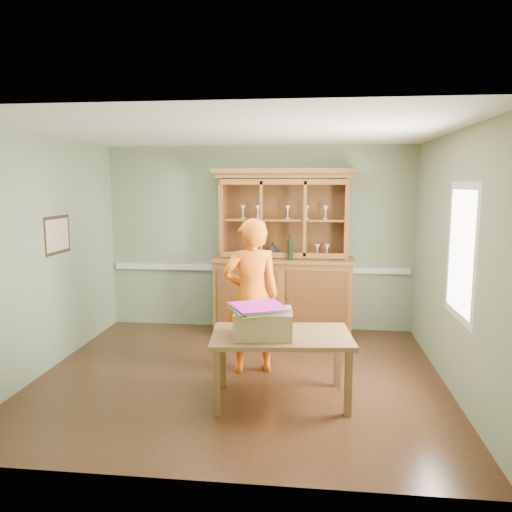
# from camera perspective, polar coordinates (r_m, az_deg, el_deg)

# --- Properties ---
(floor) EXTENTS (4.50, 4.50, 0.00)m
(floor) POSITION_cam_1_polar(r_m,az_deg,el_deg) (5.79, -1.87, -13.62)
(floor) COLOR #462516
(floor) RESTS_ON ground
(ceiling) EXTENTS (4.50, 4.50, 0.00)m
(ceiling) POSITION_cam_1_polar(r_m,az_deg,el_deg) (5.39, -2.01, 14.04)
(ceiling) COLOR white
(ceiling) RESTS_ON wall_back
(wall_back) EXTENTS (4.50, 0.00, 4.50)m
(wall_back) POSITION_cam_1_polar(r_m,az_deg,el_deg) (7.40, 0.32, 2.03)
(wall_back) COLOR gray
(wall_back) RESTS_ON floor
(wall_left) EXTENTS (0.00, 4.00, 4.00)m
(wall_left) POSITION_cam_1_polar(r_m,az_deg,el_deg) (6.17, -23.08, 0.09)
(wall_left) COLOR gray
(wall_left) RESTS_ON floor
(wall_right) EXTENTS (0.00, 4.00, 4.00)m
(wall_right) POSITION_cam_1_polar(r_m,az_deg,el_deg) (5.57, 21.63, -0.65)
(wall_right) COLOR gray
(wall_right) RESTS_ON floor
(wall_front) EXTENTS (4.50, 0.00, 4.50)m
(wall_front) POSITION_cam_1_polar(r_m,az_deg,el_deg) (3.50, -6.74, -5.17)
(wall_front) COLOR gray
(wall_front) RESTS_ON floor
(chair_rail) EXTENTS (4.41, 0.05, 0.08)m
(chair_rail) POSITION_cam_1_polar(r_m,az_deg,el_deg) (7.44, 0.30, -1.44)
(chair_rail) COLOR silver
(chair_rail) RESTS_ON wall_back
(framed_map) EXTENTS (0.03, 0.60, 0.46)m
(framed_map) POSITION_cam_1_polar(r_m,az_deg,el_deg) (6.40, -21.71, 2.25)
(framed_map) COLOR #2F1F13
(framed_map) RESTS_ON wall_left
(window_panel) EXTENTS (0.03, 0.96, 1.36)m
(window_panel) POSITION_cam_1_polar(r_m,az_deg,el_deg) (5.26, 22.34, 0.46)
(window_panel) COLOR silver
(window_panel) RESTS_ON wall_right
(china_hutch) EXTENTS (2.01, 0.66, 2.36)m
(china_hutch) POSITION_cam_1_polar(r_m,az_deg,el_deg) (7.18, 3.11, -2.41)
(china_hutch) COLOR brown
(china_hutch) RESTS_ON floor
(dining_table) EXTENTS (1.45, 0.95, 0.69)m
(dining_table) POSITION_cam_1_polar(r_m,az_deg,el_deg) (5.02, 2.92, -9.77)
(dining_table) COLOR brown
(dining_table) RESTS_ON floor
(cardboard_box) EXTENTS (0.59, 0.49, 0.26)m
(cardboard_box) POSITION_cam_1_polar(r_m,az_deg,el_deg) (4.88, 0.82, -7.70)
(cardboard_box) COLOR olive
(cardboard_box) RESTS_ON dining_table
(kite_stack) EXTENTS (0.62, 0.62, 0.05)m
(kite_stack) POSITION_cam_1_polar(r_m,az_deg,el_deg) (4.83, 0.28, -5.95)
(kite_stack) COLOR yellow
(kite_stack) RESTS_ON cardboard_box
(person) EXTENTS (0.74, 0.59, 1.78)m
(person) POSITION_cam_1_polar(r_m,az_deg,el_deg) (5.69, -0.51, -4.61)
(person) COLOR orange
(person) RESTS_ON floor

